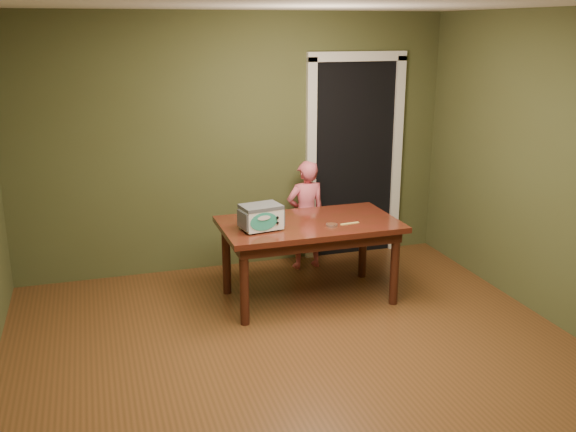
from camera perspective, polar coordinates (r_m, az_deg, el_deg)
The scene contains 8 objects.
floor at distance 4.76m, azimuth 2.66°, elevation -14.48°, with size 5.00×5.00×0.00m, color brown.
room_shell at distance 4.15m, azimuth 2.97°, elevation 6.18°, with size 4.52×5.02×2.61m.
doorway at distance 7.28m, azimuth 4.98°, elevation 5.43°, with size 1.10×0.66×2.25m.
dining_table at distance 5.83m, azimuth 1.89°, elevation -1.44°, with size 1.61×0.91×0.75m.
toy_oven at distance 5.55m, azimuth -2.42°, elevation -0.03°, with size 0.39×0.30×0.22m.
baking_pan at distance 5.68m, azimuth 3.91°, elevation -0.80°, with size 0.10×0.10×0.02m.
spatula at distance 5.76m, azimuth 5.51°, elevation -0.66°, with size 0.18×0.03×0.01m, color #D1B65B.
child at distance 6.64m, azimuth 1.60°, elevation 0.10°, with size 0.42×0.27×1.14m, color #E55E71.
Camera 1 is at (-1.41, -3.82, 2.45)m, focal length 40.00 mm.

